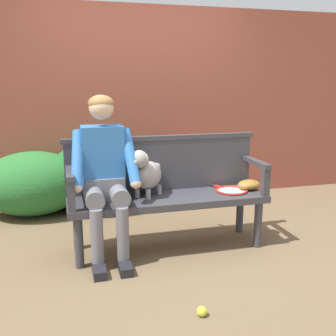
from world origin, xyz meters
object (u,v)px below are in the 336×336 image
(garden_bench, at_px, (168,203))
(baseball_glove, at_px, (249,185))
(dog_on_bench, at_px, (146,173))
(tennis_ball, at_px, (202,311))
(tennis_racket, at_px, (229,190))
(person_seated, at_px, (104,170))

(garden_bench, height_order, baseball_glove, baseball_glove)
(dog_on_bench, distance_m, baseball_glove, 0.97)
(garden_bench, xyz_separation_m, tennis_ball, (-0.06, -1.07, -0.38))
(dog_on_bench, xyz_separation_m, tennis_racket, (0.77, -0.02, -0.20))
(tennis_racket, bearing_deg, baseball_glove, -2.12)
(tennis_racket, relative_size, tennis_ball, 8.62)
(tennis_ball, bearing_deg, dog_on_bench, 96.37)
(person_seated, relative_size, tennis_racket, 2.37)
(tennis_racket, xyz_separation_m, tennis_ball, (-0.64, -1.09, -0.46))
(person_seated, bearing_deg, garden_bench, 1.36)
(person_seated, distance_m, baseball_glove, 1.33)
(tennis_ball, bearing_deg, person_seated, 114.35)
(person_seated, relative_size, baseball_glove, 6.13)
(garden_bench, distance_m, person_seated, 0.64)
(dog_on_bench, bearing_deg, tennis_ball, -83.63)
(garden_bench, height_order, tennis_ball, garden_bench)
(tennis_racket, bearing_deg, garden_bench, -178.33)
(dog_on_bench, bearing_deg, tennis_racket, -1.22)
(tennis_racket, bearing_deg, dog_on_bench, 178.78)
(person_seated, height_order, baseball_glove, person_seated)
(garden_bench, relative_size, baseball_glove, 7.81)
(garden_bench, relative_size, tennis_ball, 26.02)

